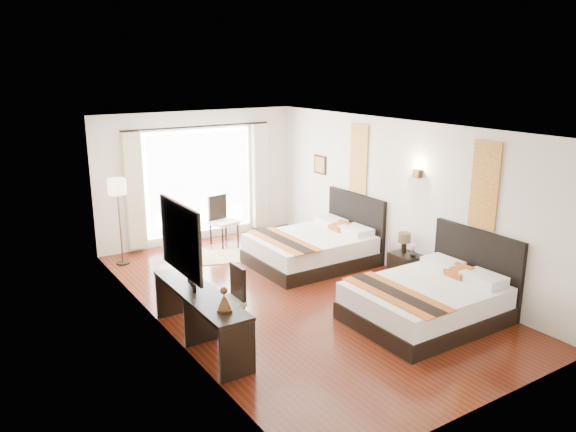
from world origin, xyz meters
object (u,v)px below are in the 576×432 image
window_chair (224,230)px  nightstand (405,267)px  bed_far (314,247)px  television (187,264)px  vase (413,253)px  bed_near (430,300)px  table_lamp (404,239)px  side_table (183,241)px  desk_chair (227,312)px  floor_lamp (117,192)px  fruit_bowl (181,225)px  console_desk (201,318)px

window_chair → nightstand: bearing=14.5°
bed_far → television: television is taller
vase → television: size_ratio=0.15×
bed_near → vase: size_ratio=16.40×
bed_far → table_lamp: bed_far is taller
television → side_table: 3.43m
television → desk_chair: 0.91m
desk_chair → floor_lamp: 3.84m
fruit_bowl → console_desk: bearing=-108.7°
table_lamp → desk_chair: size_ratio=0.37×
bed_far → bed_near: bearing=-89.9°
bed_near → console_desk: size_ratio=1.01×
vase → side_table: vase is taller
nightstand → console_desk: console_desk is taller
console_desk → desk_chair: (0.47, 0.12, -0.08)m
side_table → fruit_bowl: bearing=-176.6°
television → side_table: (1.21, 3.14, -0.70)m
nightstand → bed_near: bearing=-121.3°
console_desk → window_chair: (2.25, 3.82, -0.06)m
vase → bed_near: bearing=-124.8°
side_table → vase: bearing=-52.1°
table_lamp → floor_lamp: floor_lamp is taller
vase → floor_lamp: 5.53m
vase → fruit_bowl: 4.54m
side_table → fruit_bowl: (-0.02, -0.00, 0.34)m
nightstand → window_chair: size_ratio=0.49×
floor_lamp → vase: bearing=-43.6°
television → window_chair: bearing=-10.8°
television → side_table: size_ratio=1.42×
vase → television: 4.04m
television → desk_chair: television is taller
bed_far → window_chair: size_ratio=2.13×
side_table → bed_near: bearing=-67.7°
bed_near → side_table: bed_near is taller
desk_chair → window_chair: (1.78, 3.70, 0.02)m
table_lamp → vase: (-0.03, -0.26, -0.18)m
bed_far → side_table: bed_far is taller
bed_far → floor_lamp: (-3.13, 1.99, 1.09)m
bed_far → table_lamp: bearing=-60.4°
nightstand → side_table: (-2.79, 3.40, 0.07)m
console_desk → desk_chair: size_ratio=2.27×
console_desk → nightstand: bearing=2.6°
bed_near → console_desk: bearing=159.7°
fruit_bowl → window_chair: 1.11m
fruit_bowl → television: bearing=-110.8°
vase → console_desk: bearing=-179.9°
fruit_bowl → side_table: bearing=3.4°
side_table → desk_chair: bearing=-102.4°
bed_near → side_table: 5.15m
vase → console_desk: console_desk is taller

